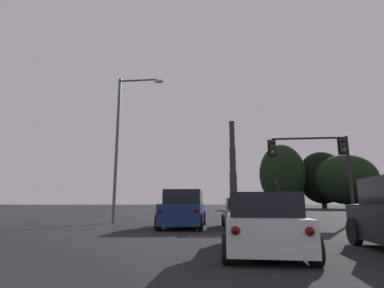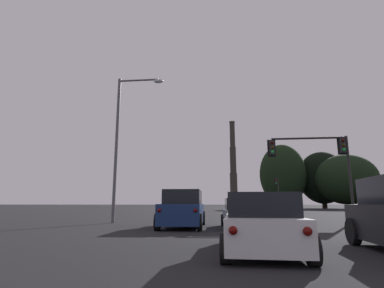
{
  "view_description": "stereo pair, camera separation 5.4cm",
  "coord_description": "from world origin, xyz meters",
  "px_view_note": "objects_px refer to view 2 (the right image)",
  "views": [
    {
      "loc": [
        -1.11,
        -0.86,
        1.19
      ],
      "look_at": [
        -5.12,
        36.83,
        8.73
      ],
      "focal_mm": 28.0,
      "sensor_mm": 36.0,
      "label": 1
    },
    {
      "loc": [
        -1.06,
        -0.86,
        1.19
      ],
      "look_at": [
        -5.12,
        36.83,
        8.73
      ],
      "focal_mm": 28.0,
      "sensor_mm": 36.0,
      "label": 2
    }
  ],
  "objects_px": {
    "suv_left_lane_front": "(183,209)",
    "traffic_light_overhead_right": "(321,156)",
    "street_lamp": "(124,133)",
    "smokestack": "(233,172)",
    "hatchback_center_lane_second": "(261,225)",
    "hatchback_center_lane_front": "(242,214)",
    "traffic_light_far_right": "(277,189)"
  },
  "relations": [
    {
      "from": "traffic_light_far_right",
      "to": "hatchback_center_lane_front",
      "type": "bearing_deg",
      "value": -102.56
    },
    {
      "from": "hatchback_center_lane_front",
      "to": "street_lamp",
      "type": "bearing_deg",
      "value": 153.9
    },
    {
      "from": "traffic_light_far_right",
      "to": "smokestack",
      "type": "distance_m",
      "value": 125.85
    },
    {
      "from": "suv_left_lane_front",
      "to": "traffic_light_far_right",
      "type": "distance_m",
      "value": 35.4
    },
    {
      "from": "suv_left_lane_front",
      "to": "smokestack",
      "type": "bearing_deg",
      "value": 85.54
    },
    {
      "from": "suv_left_lane_front",
      "to": "street_lamp",
      "type": "distance_m",
      "value": 7.07
    },
    {
      "from": "street_lamp",
      "to": "smokestack",
      "type": "distance_m",
      "value": 156.71
    },
    {
      "from": "traffic_light_far_right",
      "to": "suv_left_lane_front",
      "type": "bearing_deg",
      "value": -107.31
    },
    {
      "from": "suv_left_lane_front",
      "to": "traffic_light_overhead_right",
      "type": "bearing_deg",
      "value": 32.53
    },
    {
      "from": "hatchback_center_lane_front",
      "to": "traffic_light_far_right",
      "type": "xyz_separation_m",
      "value": [
        7.57,
        34.0,
        2.84
      ]
    },
    {
      "from": "hatchback_center_lane_front",
      "to": "traffic_light_far_right",
      "type": "distance_m",
      "value": 34.94
    },
    {
      "from": "suv_left_lane_front",
      "to": "smokestack",
      "type": "xyz_separation_m",
      "value": [
        7.42,
        158.53,
        18.37
      ]
    },
    {
      "from": "hatchback_center_lane_second",
      "to": "hatchback_center_lane_front",
      "type": "xyz_separation_m",
      "value": [
        -0.07,
        7.34,
        0.0
      ]
    },
    {
      "from": "hatchback_center_lane_front",
      "to": "traffic_light_overhead_right",
      "type": "distance_m",
      "value": 9.49
    },
    {
      "from": "suv_left_lane_front",
      "to": "smokestack",
      "type": "height_order",
      "value": "smokestack"
    },
    {
      "from": "traffic_light_overhead_right",
      "to": "smokestack",
      "type": "distance_m",
      "value": 153.2
    },
    {
      "from": "street_lamp",
      "to": "smokestack",
      "type": "bearing_deg",
      "value": 85.69
    },
    {
      "from": "suv_left_lane_front",
      "to": "street_lamp",
      "type": "height_order",
      "value": "street_lamp"
    },
    {
      "from": "hatchback_center_lane_second",
      "to": "suv_left_lane_front",
      "type": "height_order",
      "value": "suv_left_lane_front"
    },
    {
      "from": "suv_left_lane_front",
      "to": "traffic_light_overhead_right",
      "type": "height_order",
      "value": "traffic_light_overhead_right"
    },
    {
      "from": "street_lamp",
      "to": "traffic_light_far_right",
      "type": "bearing_deg",
      "value": 64.33
    },
    {
      "from": "traffic_light_overhead_right",
      "to": "street_lamp",
      "type": "xyz_separation_m",
      "value": [
        -13.2,
        -3.2,
        1.24
      ]
    },
    {
      "from": "traffic_light_far_right",
      "to": "hatchback_center_lane_second",
      "type": "bearing_deg",
      "value": -100.29
    },
    {
      "from": "hatchback_center_lane_second",
      "to": "street_lamp",
      "type": "relative_size",
      "value": 0.44
    },
    {
      "from": "hatchback_center_lane_front",
      "to": "street_lamp",
      "type": "relative_size",
      "value": 0.44
    },
    {
      "from": "hatchback_center_lane_second",
      "to": "suv_left_lane_front",
      "type": "bearing_deg",
      "value": 113.08
    },
    {
      "from": "suv_left_lane_front",
      "to": "traffic_light_overhead_right",
      "type": "distance_m",
      "value": 11.32
    },
    {
      "from": "hatchback_center_lane_second",
      "to": "smokestack",
      "type": "bearing_deg",
      "value": 90.08
    },
    {
      "from": "traffic_light_overhead_right",
      "to": "street_lamp",
      "type": "bearing_deg",
      "value": -166.35
    },
    {
      "from": "street_lamp",
      "to": "hatchback_center_lane_second",
      "type": "bearing_deg",
      "value": -55.02
    },
    {
      "from": "hatchback_center_lane_second",
      "to": "traffic_light_overhead_right",
      "type": "bearing_deg",
      "value": 68.39
    },
    {
      "from": "smokestack",
      "to": "hatchback_center_lane_front",
      "type": "bearing_deg",
      "value": -91.62
    }
  ]
}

